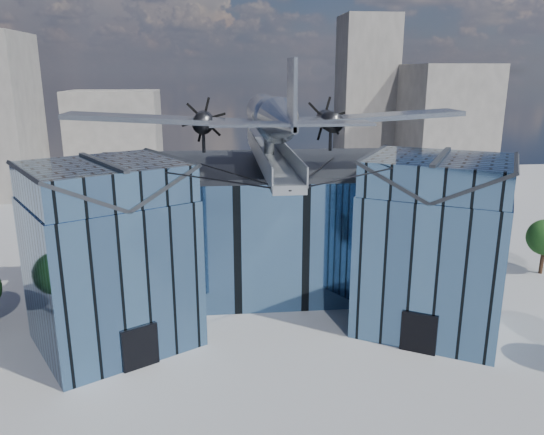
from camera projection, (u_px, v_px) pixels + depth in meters
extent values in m
plane|color=gray|center=(275.00, 325.00, 36.67)|extent=(120.00, 120.00, 0.00)
cube|color=#476A90|center=(263.00, 224.00, 44.03)|extent=(28.00, 14.00, 9.50)
cube|color=#282B30|center=(263.00, 165.00, 42.70)|extent=(28.00, 14.00, 0.40)
cube|color=#476A90|center=(112.00, 272.00, 33.40)|extent=(11.79, 11.43, 9.50)
cube|color=#476A90|center=(104.00, 181.00, 31.84)|extent=(11.56, 11.20, 2.20)
cube|color=#282B30|center=(65.00, 186.00, 30.56)|extent=(7.98, 9.23, 2.40)
cube|color=#282B30|center=(139.00, 177.00, 33.11)|extent=(7.98, 9.23, 2.40)
cube|color=#282B30|center=(102.00, 162.00, 31.53)|extent=(4.30, 7.10, 0.18)
cube|color=black|center=(140.00, 347.00, 31.16)|extent=(2.03, 1.32, 2.60)
cube|color=black|center=(176.00, 258.00, 35.94)|extent=(0.34, 0.34, 9.50)
cube|color=#476A90|center=(432.00, 260.00, 35.48)|extent=(11.79, 11.43, 9.50)
cube|color=#476A90|center=(440.00, 174.00, 33.92)|extent=(11.56, 11.20, 2.20)
cube|color=#282B30|center=(404.00, 172.00, 34.80)|extent=(7.98, 9.23, 2.40)
cube|color=#282B30|center=(477.00, 177.00, 33.03)|extent=(7.98, 9.23, 2.40)
cube|color=#282B30|center=(441.00, 157.00, 33.61)|extent=(4.30, 7.10, 0.18)
cube|color=black|center=(419.00, 333.00, 32.84)|extent=(2.03, 1.32, 2.60)
cube|color=black|center=(366.00, 251.00, 37.25)|extent=(0.34, 0.34, 9.50)
cube|color=#90969C|center=(270.00, 158.00, 37.06)|extent=(1.80, 21.00, 0.50)
cube|color=#90969C|center=(257.00, 149.00, 36.79)|extent=(0.08, 21.00, 1.10)
cube|color=#90969C|center=(283.00, 149.00, 36.97)|extent=(0.08, 21.00, 1.10)
cylinder|color=#90969C|center=(259.00, 149.00, 46.34)|extent=(0.44, 0.44, 1.35)
cylinder|color=#90969C|center=(265.00, 160.00, 40.59)|extent=(0.44, 0.44, 1.35)
cylinder|color=#90969C|center=(271.00, 169.00, 36.76)|extent=(0.44, 0.44, 1.35)
cylinder|color=#90969C|center=(269.00, 144.00, 37.28)|extent=(0.70, 0.70, 1.40)
cylinder|color=black|center=(189.00, 176.00, 29.27)|extent=(10.55, 6.08, 0.69)
cylinder|color=black|center=(374.00, 172.00, 30.31)|extent=(10.55, 6.08, 0.69)
cylinder|color=black|center=(228.00, 172.00, 34.99)|extent=(6.09, 17.04, 1.19)
cylinder|color=black|center=(317.00, 170.00, 35.58)|extent=(6.09, 17.04, 1.19)
cylinder|color=#A0A6AD|center=(269.00, 116.00, 36.76)|extent=(2.50, 11.00, 2.50)
sphere|color=#A0A6AD|center=(262.00, 110.00, 42.03)|extent=(2.50, 2.50, 2.50)
cube|color=black|center=(263.00, 102.00, 40.89)|extent=(1.60, 1.40, 0.50)
cone|color=#A0A6AD|center=(286.00, 124.00, 28.05)|extent=(2.50, 7.00, 2.50)
cube|color=#A0A6AD|center=(292.00, 95.00, 25.42)|extent=(0.18, 2.40, 3.40)
cube|color=#A0A6AD|center=(291.00, 124.00, 25.89)|extent=(8.00, 1.80, 0.14)
cube|color=#A0A6AD|center=(168.00, 120.00, 37.11)|extent=(14.00, 3.20, 1.08)
cylinder|color=black|center=(203.00, 122.00, 37.99)|extent=(1.44, 3.20, 1.44)
cone|color=black|center=(204.00, 120.00, 39.71)|extent=(0.70, 0.70, 0.70)
cube|color=black|center=(204.00, 120.00, 39.85)|extent=(1.05, 0.06, 3.33)
cube|color=black|center=(204.00, 120.00, 39.85)|extent=(2.53, 0.06, 2.53)
cube|color=black|center=(204.00, 120.00, 39.85)|extent=(3.33, 0.06, 1.05)
cylinder|color=black|center=(204.00, 140.00, 37.74)|extent=(0.24, 0.24, 1.75)
cube|color=#A0A6AD|center=(363.00, 118.00, 38.49)|extent=(14.00, 3.20, 1.08)
cylinder|color=black|center=(329.00, 121.00, 38.90)|extent=(1.44, 3.20, 1.44)
cone|color=black|center=(324.00, 119.00, 40.62)|extent=(0.70, 0.70, 0.70)
cube|color=black|center=(324.00, 119.00, 40.77)|extent=(1.05, 0.06, 3.33)
cube|color=black|center=(324.00, 119.00, 40.77)|extent=(2.53, 0.06, 2.53)
cube|color=black|center=(324.00, 119.00, 40.77)|extent=(3.33, 0.06, 1.05)
cylinder|color=black|center=(330.00, 139.00, 38.65)|extent=(0.24, 0.24, 1.75)
cube|color=slate|center=(444.00, 123.00, 83.45)|extent=(12.00, 14.00, 18.00)
cube|color=slate|center=(115.00, 135.00, 85.53)|extent=(14.00, 10.00, 14.00)
cube|color=slate|center=(366.00, 95.00, 90.97)|extent=(9.00, 9.00, 26.00)
cylinder|color=#301D13|center=(542.00, 261.00, 45.77)|extent=(0.40, 0.40, 2.36)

